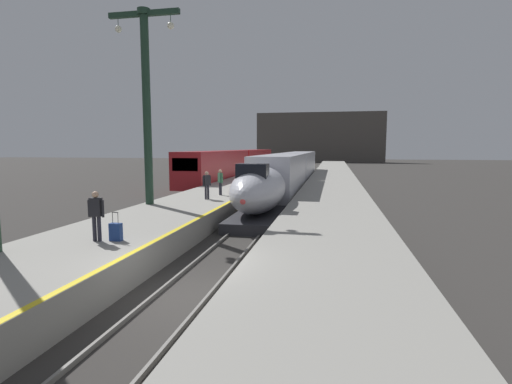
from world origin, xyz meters
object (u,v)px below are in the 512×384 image
(rolling_suitcase, at_px, (116,232))
(regional_train_adjacent, at_px, (238,163))
(highspeed_train_main, at_px, (289,171))
(station_column_mid, at_px, (146,91))
(passenger_near_edge, at_px, (96,212))
(passenger_mid_platform, at_px, (220,180))
(passenger_far_waiting, at_px, (207,183))

(rolling_suitcase, bearing_deg, regional_train_adjacent, 97.75)
(highspeed_train_main, xyz_separation_m, rolling_suitcase, (-3.06, -24.76, -0.56))
(station_column_mid, bearing_deg, regional_train_adjacent, 94.35)
(highspeed_train_main, bearing_deg, passenger_near_edge, -98.33)
(highspeed_train_main, xyz_separation_m, regional_train_adjacent, (-8.10, 12.24, 0.21))
(highspeed_train_main, relative_size, passenger_mid_platform, 23.24)
(highspeed_train_main, relative_size, passenger_far_waiting, 23.24)
(station_column_mid, relative_size, passenger_near_edge, 6.15)
(highspeed_train_main, relative_size, rolling_suitcase, 40.00)
(station_column_mid, bearing_deg, highspeed_train_main, 70.51)
(passenger_mid_platform, relative_size, passenger_far_waiting, 1.00)
(regional_train_adjacent, height_order, rolling_suitcase, regional_train_adjacent)
(passenger_mid_platform, bearing_deg, station_column_mid, -120.42)
(highspeed_train_main, bearing_deg, rolling_suitcase, -97.05)
(highspeed_train_main, relative_size, passenger_near_edge, 23.24)
(station_column_mid, relative_size, passenger_mid_platform, 6.15)
(highspeed_train_main, bearing_deg, regional_train_adjacent, 123.49)
(regional_train_adjacent, relative_size, rolling_suitcase, 37.27)
(station_column_mid, distance_m, passenger_near_edge, 10.00)
(passenger_far_waiting, distance_m, rolling_suitcase, 10.63)
(regional_train_adjacent, distance_m, passenger_near_edge, 37.44)
(rolling_suitcase, bearing_deg, passenger_mid_platform, 90.55)
(passenger_mid_platform, bearing_deg, regional_train_adjacent, 101.44)
(passenger_far_waiting, height_order, rolling_suitcase, passenger_far_waiting)
(station_column_mid, distance_m, rolling_suitcase, 10.38)
(regional_train_adjacent, bearing_deg, passenger_far_waiting, -79.92)
(regional_train_adjacent, relative_size, passenger_far_waiting, 21.66)
(rolling_suitcase, bearing_deg, passenger_far_waiting, 91.85)
(station_column_mid, height_order, passenger_near_edge, station_column_mid)
(regional_train_adjacent, distance_m, rolling_suitcase, 37.35)
(regional_train_adjacent, distance_m, passenger_mid_platform, 24.78)
(passenger_near_edge, distance_m, passenger_far_waiting, 10.78)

